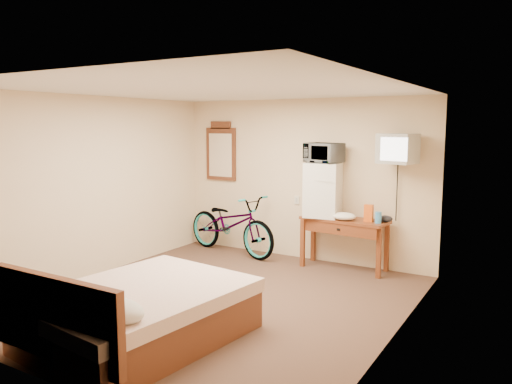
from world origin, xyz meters
TOP-DOWN VIEW (x-y plane):
  - room at (-0.00, 0.00)m, footprint 4.60×4.64m
  - desk at (0.81, 2.00)m, footprint 1.29×0.59m
  - mini_fridge at (0.47, 2.03)m, footprint 0.55×0.53m
  - microwave at (0.47, 2.03)m, footprint 0.60×0.48m
  - snack_bag at (1.19, 1.99)m, footprint 0.12×0.07m
  - blue_cup at (1.34, 1.95)m, footprint 0.09×0.09m
  - cloth_cream at (0.84, 1.93)m, footprint 0.36×0.27m
  - cloth_dark_a at (0.36, 1.92)m, footprint 0.28×0.21m
  - cloth_dark_b at (1.40, 2.10)m, footprint 0.20×0.16m
  - crt_television at (1.55, 2.02)m, footprint 0.54×0.62m
  - wall_mirror at (-1.52, 2.27)m, footprint 0.59×0.04m
  - bicycle at (-1.10, 1.95)m, footprint 1.96×1.03m
  - bed at (-0.01, -1.37)m, footprint 1.75×2.19m

SIDE VIEW (x-z plane):
  - bed at x=-0.01m, z-range -0.16..0.74m
  - bicycle at x=-1.10m, z-range 0.00..0.98m
  - desk at x=0.81m, z-range 0.25..1.00m
  - cloth_dark_b at x=1.40m, z-range 0.75..0.84m
  - cloth_dark_a at x=0.36m, z-range 0.75..0.85m
  - cloth_cream at x=0.84m, z-range 0.75..0.86m
  - blue_cup at x=1.34m, z-range 0.75..0.91m
  - snack_bag at x=1.19m, z-range 0.75..0.99m
  - mini_fridge at x=0.47m, z-range 0.75..1.55m
  - room at x=0.00m, z-range 0.00..2.50m
  - wall_mirror at x=-1.52m, z-range 1.15..2.14m
  - microwave at x=0.47m, z-range 1.55..1.84m
  - crt_television at x=1.55m, z-range 1.58..1.98m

